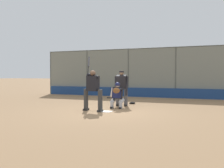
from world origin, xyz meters
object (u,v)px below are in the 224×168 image
at_px(umpire_home, 122,87).
at_px(spare_bat_near_backstop, 112,98).
at_px(fielding_glove_on_dirt, 132,103).
at_px(batter_at_plate, 93,89).
at_px(catcher_behind_plate, 117,95).

distance_m(umpire_home, spare_bat_near_backstop, 4.10).
bearing_deg(fielding_glove_on_dirt, spare_bat_near_backstop, -50.08).
bearing_deg(batter_at_plate, catcher_behind_plate, -102.31).
bearing_deg(fielding_glove_on_dirt, catcher_behind_plate, 86.51).
relative_size(catcher_behind_plate, fielding_glove_on_dirt, 3.78).
xyz_separation_m(catcher_behind_plate, spare_bat_near_backstop, (2.01, -4.31, -0.55)).
xyz_separation_m(batter_at_plate, umpire_home, (-0.48, -2.01, -0.01)).
bearing_deg(fielding_glove_on_dirt, batter_at_plate, 77.33).
height_order(catcher_behind_plate, spare_bat_near_backstop, catcher_behind_plate).
relative_size(catcher_behind_plate, spare_bat_near_backstop, 1.35).
height_order(umpire_home, spare_bat_near_backstop, umpire_home).
bearing_deg(catcher_behind_plate, umpire_home, -90.63).
bearing_deg(catcher_behind_plate, spare_bat_near_backstop, -71.97).
bearing_deg(spare_bat_near_backstop, fielding_glove_on_dirt, 118.14).
relative_size(batter_at_plate, spare_bat_near_backstop, 2.65).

